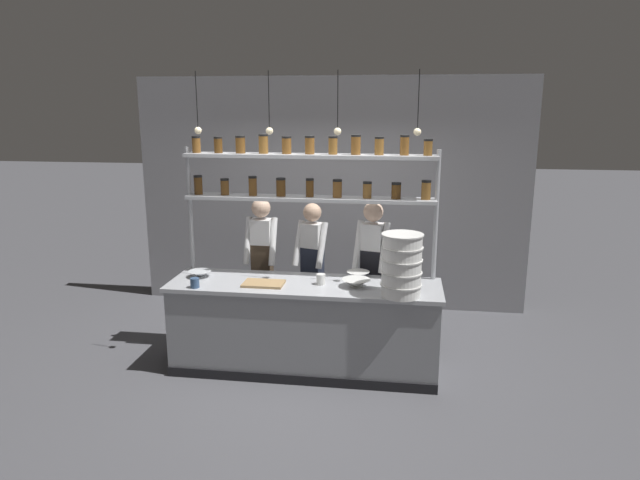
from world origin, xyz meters
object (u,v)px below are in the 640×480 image
(chef_left, at_px, (262,260))
(prep_bowl_near_left, at_px, (356,283))
(spice_shelf_unit, at_px, (309,181))
(chef_center, at_px, (312,263))
(cutting_board, at_px, (264,284))
(prep_bowl_center_back, at_px, (200,274))
(chef_right, at_px, (372,267))
(prep_bowl_center_front, at_px, (358,275))
(serving_cup_front, at_px, (321,279))
(container_stack, at_px, (402,265))
(serving_cup_by_board, at_px, (195,283))

(chef_left, xyz_separation_m, prep_bowl_near_left, (1.12, -0.71, 0.01))
(spice_shelf_unit, relative_size, chef_center, 1.63)
(cutting_board, height_order, prep_bowl_center_back, prep_bowl_center_back)
(spice_shelf_unit, relative_size, cutting_board, 6.51)
(chef_left, height_order, chef_right, chef_right)
(chef_right, bearing_deg, prep_bowl_center_front, -99.58)
(spice_shelf_unit, xyz_separation_m, serving_cup_front, (0.17, -0.34, -0.93))
(prep_bowl_near_left, xyz_separation_m, prep_bowl_center_front, (-0.00, 0.30, -0.01))
(spice_shelf_unit, height_order, container_stack, spice_shelf_unit)
(chef_left, height_order, container_stack, chef_left)
(container_stack, distance_m, cutting_board, 1.38)
(chef_right, relative_size, prep_bowl_center_front, 7.04)
(chef_left, distance_m, prep_bowl_center_back, 0.80)
(serving_cup_front, xyz_separation_m, serving_cup_by_board, (-1.20, -0.28, -0.00))
(container_stack, relative_size, cutting_board, 1.48)
(container_stack, xyz_separation_m, serving_cup_front, (-0.79, 0.23, -0.24))
(chef_right, distance_m, prep_bowl_center_back, 1.82)
(prep_bowl_near_left, relative_size, serving_cup_front, 2.64)
(cutting_board, bearing_deg, chef_left, 104.88)
(prep_bowl_center_front, bearing_deg, chef_left, 160.05)
(chef_left, relative_size, serving_cup_by_board, 17.10)
(spice_shelf_unit, bearing_deg, container_stack, -31.30)
(prep_bowl_near_left, bearing_deg, prep_bowl_center_front, 90.92)
(prep_bowl_near_left, distance_m, prep_bowl_center_front, 0.30)
(spice_shelf_unit, xyz_separation_m, chef_right, (0.64, 0.23, -0.95))
(cutting_board, xyz_separation_m, prep_bowl_center_front, (0.91, 0.37, 0.02))
(chef_center, xyz_separation_m, container_stack, (0.99, -1.00, 0.30))
(chef_center, relative_size, prep_bowl_center_front, 6.77)
(chef_center, relative_size, serving_cup_front, 15.01)
(prep_bowl_center_back, height_order, serving_cup_by_board, serving_cup_by_board)
(spice_shelf_unit, distance_m, chef_right, 1.16)
(container_stack, bearing_deg, chef_center, 134.73)
(spice_shelf_unit, distance_m, container_stack, 1.31)
(chef_center, relative_size, prep_bowl_near_left, 5.68)
(spice_shelf_unit, relative_size, chef_left, 1.57)
(prep_bowl_center_front, height_order, serving_cup_by_board, serving_cup_by_board)
(container_stack, distance_m, prep_bowl_center_back, 2.10)
(serving_cup_front, bearing_deg, spice_shelf_unit, 115.80)
(prep_bowl_center_front, bearing_deg, container_stack, -49.68)
(spice_shelf_unit, xyz_separation_m, prep_bowl_center_back, (-1.11, -0.27, -0.95))
(chef_center, distance_m, prep_bowl_near_left, 0.97)
(prep_bowl_center_front, xyz_separation_m, prep_bowl_center_back, (-1.62, -0.21, 0.00))
(serving_cup_front, bearing_deg, chef_right, 50.42)
(chef_right, bearing_deg, chef_left, -171.48)
(spice_shelf_unit, height_order, chef_center, spice_shelf_unit)
(spice_shelf_unit, distance_m, serving_cup_front, 1.01)
(chef_center, relative_size, prep_bowl_center_back, 6.76)
(chef_left, bearing_deg, cutting_board, -73.85)
(prep_bowl_center_front, bearing_deg, serving_cup_front, -141.03)
(chef_left, xyz_separation_m, container_stack, (1.55, -0.92, 0.27))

